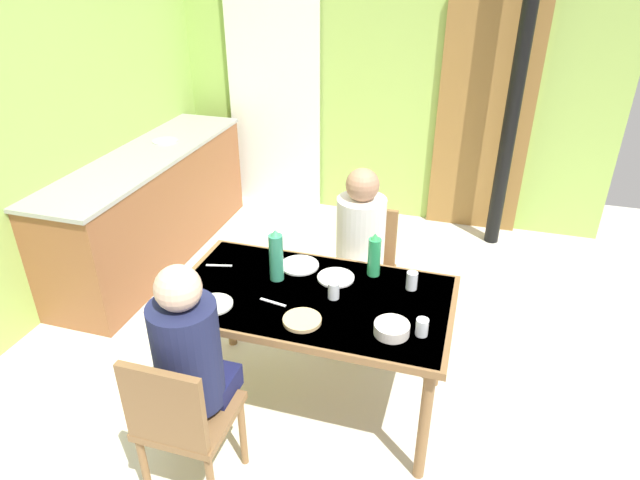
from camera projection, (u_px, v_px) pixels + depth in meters
The scene contains 24 objects.
ground_plane at pixel (291, 380), 3.40m from camera, with size 6.66×6.66×0.00m, color silver.
wall_back at pixel (383, 67), 4.88m from camera, with size 4.07×0.10×2.78m, color #9DC359.
wall_left at pixel (49, 105), 3.76m from camera, with size 0.10×3.84×2.78m, color #9FC55C.
door_wooden at pixel (483, 121), 4.77m from camera, with size 0.80×0.05×2.00m, color olive.
stove_pipe_column at pixel (517, 84), 4.30m from camera, with size 0.12×0.12×2.78m, color black.
curtain_panel at pixel (274, 87), 5.16m from camera, with size 0.90×0.03×2.34m, color white.
kitchen_counter at pixel (151, 207), 4.54m from camera, with size 0.61×2.25×0.91m.
dining_table at pixel (312, 307), 2.93m from camera, with size 1.47×0.82×0.74m.
chair_near_diner at pixel (181, 419), 2.46m from camera, with size 0.40×0.40×0.87m.
chair_far_diner at pixel (363, 266), 3.63m from camera, with size 0.40×0.40×0.87m.
person_near_diner at pixel (189, 350), 2.44m from camera, with size 0.30×0.37×0.77m.
person_far_diner at pixel (360, 237), 3.38m from camera, with size 0.30×0.37×0.77m.
water_bottle_green_near at pixel (276, 256), 2.97m from camera, with size 0.08×0.08×0.30m.
water_bottle_green_far at pixel (374, 256), 3.02m from camera, with size 0.07×0.07×0.26m.
serving_bowl_center at pixel (392, 329), 2.60m from camera, with size 0.17×0.17×0.06m, color silver.
dinner_plate_near_left at pixel (336, 278), 3.03m from camera, with size 0.20×0.20×0.01m, color white.
dinner_plate_near_right at pixel (300, 265), 3.15m from camera, with size 0.22×0.22×0.01m, color white.
dinner_plate_far_center at pixel (214, 304), 2.81m from camera, with size 0.19×0.19×0.01m, color white.
drinking_glass_by_near_diner at pixel (412, 281), 2.93m from camera, with size 0.06×0.06×0.10m, color silver.
drinking_glass_by_far_diner at pixel (334, 290), 2.85m from camera, with size 0.06×0.06×0.09m, color silver.
drinking_glass_spare_center at pixel (422, 327), 2.58m from camera, with size 0.06×0.06×0.09m, color silver.
bread_plate_sliced at pixel (302, 320), 2.69m from camera, with size 0.19×0.19×0.02m, color #DBB77A.
cutlery_knife_near at pixel (273, 302), 2.83m from camera, with size 0.15×0.02×0.00m, color silver.
cutlery_fork_near at pixel (219, 265), 3.15m from camera, with size 0.15×0.02×0.00m, color silver.
Camera 1 is at (0.91, -2.41, 2.38)m, focal length 31.02 mm.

